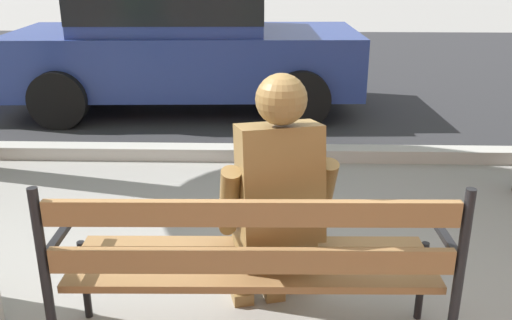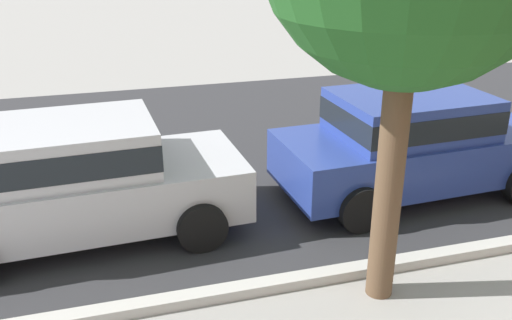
# 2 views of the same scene
# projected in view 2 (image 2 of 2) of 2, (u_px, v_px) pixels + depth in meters

# --- Properties ---
(street_surface) EXTENTS (60.00, 9.00, 0.01)m
(street_surface) POSITION_uv_depth(u_px,v_px,m) (383.00, 129.00, 11.34)
(street_surface) COLOR #2D2D30
(street_surface) RESTS_ON ground
(parked_car_silver) EXTENTS (4.17, 2.06, 1.56)m
(parked_car_silver) POSITION_uv_depth(u_px,v_px,m) (78.00, 177.00, 7.08)
(parked_car_silver) COLOR #B7B7BC
(parked_car_silver) RESTS_ON ground
(parked_car_blue) EXTENTS (4.17, 2.06, 1.56)m
(parked_car_blue) POSITION_uv_depth(u_px,v_px,m) (412.00, 140.00, 8.31)
(parked_car_blue) COLOR navy
(parked_car_blue) RESTS_ON ground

